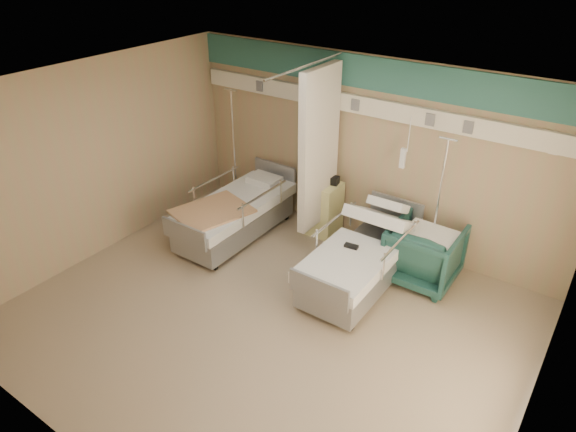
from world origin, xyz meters
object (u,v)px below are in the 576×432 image
Objects in this scene: iv_stand_right at (431,244)px; iv_stand_left at (236,183)px; bed_left at (235,218)px; visitor_armchair at (424,253)px; bed_right at (360,265)px; bedside_cabinet at (323,208)px.

iv_stand_right is 3.49m from iv_stand_left.
bed_left is 2.98m from iv_stand_right.
bed_right is at bearing 42.44° from visitor_armchair.
bed_right is at bearing 0.00° from bed_left.
bed_left is (-2.20, 0.00, 0.00)m from bed_right.
visitor_armchair reaches higher than bed_left.
visitor_armchair is (2.85, 0.60, 0.11)m from bed_left.
bed_right is 1.46m from bedside_cabinet.
iv_stand_right is (2.84, 0.90, 0.09)m from bed_left.
iv_stand_left reaches higher than bed_right.
bedside_cabinet is at bearing 40.60° from bed_left.
visitor_armchair is 0.47× the size of iv_stand_right.
bedside_cabinet is at bearing 179.98° from iv_stand_right.
bedside_cabinet reaches higher than bed_right.
bedside_cabinet is 0.92× the size of visitor_armchair.
iv_stand_right is (-0.01, 0.30, -0.01)m from visitor_armchair.
visitor_armchair is 0.30m from iv_stand_right.
bed_right is at bearing -125.41° from iv_stand_right.
bed_left is 1.09× the size of iv_stand_right.
bed_left is at bearing 180.00° from bed_right.
iv_stand_left reaches higher than iv_stand_right.
bedside_cabinet is (1.05, 0.90, 0.11)m from bed_left.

